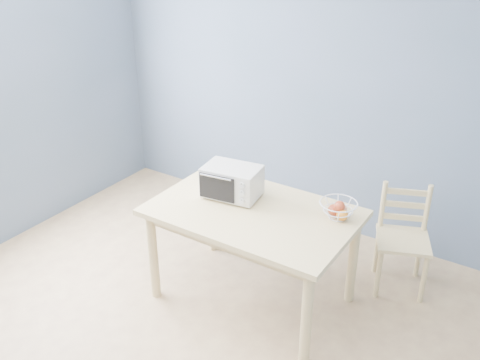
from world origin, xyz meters
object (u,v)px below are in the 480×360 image
Objects in this scene: dining_table at (253,223)px; dining_chair at (402,240)px; toaster_oven at (230,181)px; fruit_basket at (339,209)px.

dining_chair is (0.85, 0.76, -0.25)m from dining_table.
toaster_oven is at bearing 161.08° from dining_table.
fruit_basket is (0.78, 0.14, -0.06)m from toaster_oven.
fruit_basket is at bearing 2.04° from toaster_oven.
fruit_basket reaches higher than dining_table.
fruit_basket is at bearing 22.82° from dining_table.
fruit_basket is (0.53, 0.22, 0.17)m from dining_table.
toaster_oven is (-0.25, 0.08, 0.22)m from dining_table.
dining_table is 3.25× the size of toaster_oven.
dining_chair is (0.32, 0.53, -0.42)m from fruit_basket.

